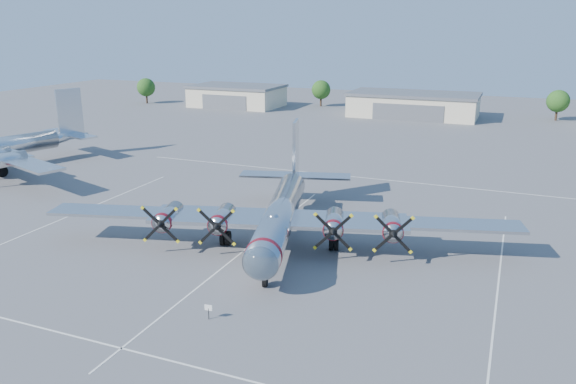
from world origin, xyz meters
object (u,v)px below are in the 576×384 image
at_px(bomber_west, 0,169).
at_px(info_placard, 208,309).
at_px(tree_far_west, 146,87).
at_px(main_bomber_b29, 282,240).
at_px(hangar_center, 413,105).
at_px(tree_west, 321,90).
at_px(tree_east, 558,101).
at_px(hangar_west, 237,96).

height_order(bomber_west, info_placard, bomber_west).
bearing_deg(bomber_west, tree_far_west, 126.98).
height_order(tree_far_west, main_bomber_b29, tree_far_west).
bearing_deg(hangar_center, tree_far_west, -176.76).
xyz_separation_m(tree_far_west, info_placard, (73.32, -94.61, -3.44)).
xyz_separation_m(hangar_center, tree_west, (-25.00, 8.04, 1.51)).
bearing_deg(tree_west, tree_east, -2.08).
bearing_deg(hangar_west, main_bomber_b29, -60.26).
distance_m(hangar_center, tree_far_west, 70.13).
bearing_deg(hangar_center, tree_west, 162.18).
relative_size(hangar_west, info_placard, 20.34).
distance_m(tree_east, bomber_west, 109.48).
distance_m(tree_far_west, info_placard, 119.74).
height_order(tree_east, bomber_west, tree_east).
bearing_deg(main_bomber_b29, info_placard, -101.25).
xyz_separation_m(hangar_center, tree_far_west, (-70.00, -3.96, 1.51)).
height_order(hangar_west, hangar_center, same).
relative_size(hangar_west, tree_far_west, 3.40).
relative_size(main_bomber_b29, info_placard, 38.98).
bearing_deg(bomber_west, hangar_center, 75.15).
height_order(hangar_center, info_placard, hangar_center).
relative_size(tree_west, main_bomber_b29, 0.15).
height_order(tree_west, bomber_west, tree_west).
distance_m(tree_far_west, tree_west, 46.57).
bearing_deg(hangar_west, info_placard, -63.89).
bearing_deg(tree_west, main_bomber_b29, -73.31).
height_order(hangar_center, bomber_west, hangar_center).
xyz_separation_m(hangar_center, tree_east, (30.00, 6.04, 1.51)).
relative_size(hangar_center, tree_west, 4.31).
height_order(tree_far_west, tree_west, same).
height_order(main_bomber_b29, bomber_west, bomber_west).
relative_size(hangar_west, bomber_west, 0.57).
distance_m(bomber_west, info_placard, 56.48).
xyz_separation_m(tree_far_west, bomber_west, (23.43, -68.14, -4.22)).
bearing_deg(info_placard, main_bomber_b29, 89.89).
bearing_deg(hangar_west, tree_far_west, -170.99).
distance_m(hangar_west, info_placard, 109.79).
relative_size(hangar_west, tree_east, 3.40).
bearing_deg(tree_west, hangar_center, -17.82).
relative_size(hangar_center, bomber_west, 0.72).
xyz_separation_m(hangar_west, tree_east, (75.00, 6.04, 1.51)).
relative_size(main_bomber_b29, bomber_west, 1.08).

